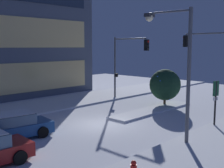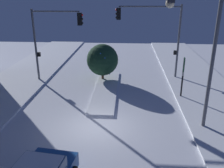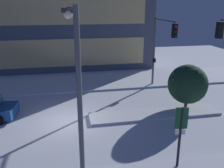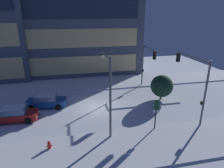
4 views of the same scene
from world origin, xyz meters
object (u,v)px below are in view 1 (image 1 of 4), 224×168
traffic_light_corner_near_right (221,56)px  decorated_tree_median (165,85)px  street_lamp_arched (176,56)px  car_far (11,127)px  traffic_light_corner_far_right (127,57)px  parking_info_sign (216,98)px

traffic_light_corner_near_right → decorated_tree_median: bearing=12.7°
street_lamp_arched → traffic_light_corner_near_right: bearing=-85.8°
car_far → street_lamp_arched: (6.03, -6.95, 4.05)m
traffic_light_corner_far_right → decorated_tree_median: bearing=6.6°
car_far → traffic_light_corner_near_right: 16.46m
street_lamp_arched → parking_info_sign: street_lamp_arched is taller
traffic_light_corner_near_right → street_lamp_arched: (-8.99, -1.39, 0.24)m
traffic_light_corner_near_right → car_far: bearing=69.7°
street_lamp_arched → parking_info_sign: bearing=-99.1°
traffic_light_corner_far_right → parking_info_sign: (-3.09, -10.33, -2.27)m
traffic_light_corner_far_right → street_lamp_arched: size_ratio=0.85×
street_lamp_arched → decorated_tree_median: street_lamp_arched is taller
traffic_light_corner_near_right → traffic_light_corner_far_right: size_ratio=1.05×
parking_info_sign → car_far: bearing=66.7°
traffic_light_corner_near_right → parking_info_sign: size_ratio=2.13×
traffic_light_corner_far_right → parking_info_sign: size_ratio=2.03×
traffic_light_corner_near_right → traffic_light_corner_far_right: traffic_light_corner_near_right is taller
car_far → traffic_light_corner_far_right: bearing=-160.0°
street_lamp_arched → parking_info_sign: 5.24m
parking_info_sign → decorated_tree_median: size_ratio=0.94×
traffic_light_corner_far_right → decorated_tree_median: 4.74m
street_lamp_arched → parking_info_sign: size_ratio=2.37×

